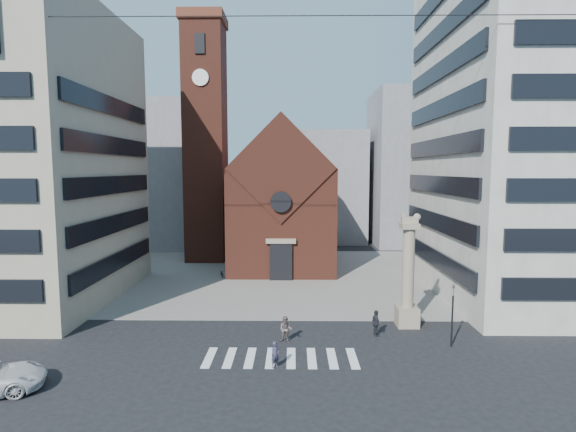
% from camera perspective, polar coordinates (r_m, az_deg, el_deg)
% --- Properties ---
extents(ground, '(120.00, 120.00, 0.00)m').
position_cam_1_polar(ground, '(32.61, -1.76, -15.46)').
color(ground, black).
rests_on(ground, ground).
extents(piazza, '(46.00, 30.00, 0.05)m').
position_cam_1_polar(piazza, '(50.76, -0.83, -7.58)').
color(piazza, gray).
rests_on(piazza, ground).
extents(zebra_crossing, '(10.20, 3.20, 0.01)m').
position_cam_1_polar(zebra_crossing, '(29.82, -0.91, -17.56)').
color(zebra_crossing, white).
rests_on(zebra_crossing, ground).
extents(church, '(12.00, 16.65, 18.00)m').
position_cam_1_polar(church, '(55.53, -0.67, 1.91)').
color(church, maroon).
rests_on(church, ground).
extents(campanile, '(5.50, 5.50, 31.20)m').
position_cam_1_polar(campanile, '(59.55, -10.41, 9.55)').
color(campanile, maroon).
rests_on(campanile, ground).
extents(building_left, '(18.00, 20.00, 26.00)m').
position_cam_1_polar(building_left, '(47.65, -31.64, 6.39)').
color(building_left, tan).
rests_on(building_left, ground).
extents(building_right, '(18.00, 22.00, 32.00)m').
position_cam_1_polar(building_right, '(48.19, 29.25, 10.08)').
color(building_right, beige).
rests_on(building_right, ground).
extents(bg_block_left, '(16.00, 14.00, 22.00)m').
position_cam_1_polar(bg_block_left, '(73.51, -16.23, 5.01)').
color(bg_block_left, gray).
rests_on(bg_block_left, ground).
extents(bg_block_mid, '(14.00, 12.00, 18.00)m').
position_cam_1_polar(bg_block_mid, '(75.53, 4.26, 3.73)').
color(bg_block_mid, gray).
rests_on(bg_block_mid, ground).
extents(bg_block_right, '(16.00, 14.00, 24.00)m').
position_cam_1_polar(bg_block_right, '(75.23, 16.74, 5.78)').
color(bg_block_right, gray).
rests_on(bg_block_right, ground).
extents(lion_column, '(1.63, 1.60, 8.68)m').
position_cam_1_polar(lion_column, '(35.46, 14.99, -8.03)').
color(lion_column, gray).
rests_on(lion_column, ground).
extents(traffic_light, '(0.13, 0.16, 4.30)m').
position_cam_1_polar(traffic_light, '(32.66, 20.15, -11.55)').
color(traffic_light, black).
rests_on(traffic_light, ground).
extents(pedestrian_0, '(0.70, 0.65, 1.61)m').
position_cam_1_polar(pedestrian_0, '(28.23, -1.62, -17.20)').
color(pedestrian_0, '#323043').
rests_on(pedestrian_0, ground).
extents(pedestrian_1, '(1.02, 0.87, 1.82)m').
position_cam_1_polar(pedestrian_1, '(31.89, -0.29, -14.21)').
color(pedestrian_1, '#645450').
rests_on(pedestrian_1, ground).
extents(pedestrian_2, '(0.71, 1.19, 1.91)m').
position_cam_1_polar(pedestrian_2, '(33.56, 11.11, -13.21)').
color(pedestrian_2, '#23242A').
rests_on(pedestrian_2, ground).
extents(scooter_0, '(0.95, 1.64, 0.81)m').
position_cam_1_polar(scooter_0, '(50.52, -8.39, -7.21)').
color(scooter_0, black).
rests_on(scooter_0, piazza).
extents(scooter_1, '(0.82, 1.56, 0.90)m').
position_cam_1_polar(scooter_1, '(50.27, -6.46, -7.19)').
color(scooter_1, black).
rests_on(scooter_1, piazza).
extents(scooter_2, '(0.95, 1.64, 0.81)m').
position_cam_1_polar(scooter_2, '(50.10, -4.52, -7.27)').
color(scooter_2, black).
rests_on(scooter_2, piazza).
extents(scooter_3, '(0.82, 1.56, 0.90)m').
position_cam_1_polar(scooter_3, '(49.96, -2.56, -7.24)').
color(scooter_3, black).
rests_on(scooter_3, piazza).
extents(scooter_4, '(0.95, 1.64, 0.81)m').
position_cam_1_polar(scooter_4, '(49.91, -0.59, -7.31)').
color(scooter_4, black).
rests_on(scooter_4, piazza).
extents(scooter_5, '(0.82, 1.56, 0.90)m').
position_cam_1_polar(scooter_5, '(49.89, 1.37, -7.26)').
color(scooter_5, black).
rests_on(scooter_5, piazza).
extents(scooter_6, '(0.95, 1.64, 0.81)m').
position_cam_1_polar(scooter_6, '(49.95, 3.34, -7.31)').
color(scooter_6, black).
rests_on(scooter_6, piazza).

